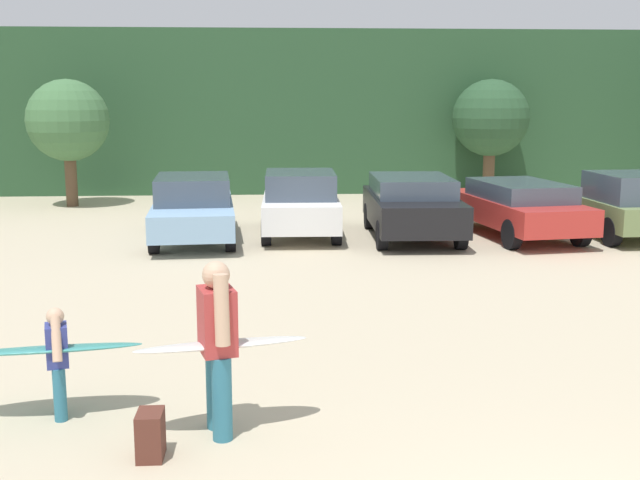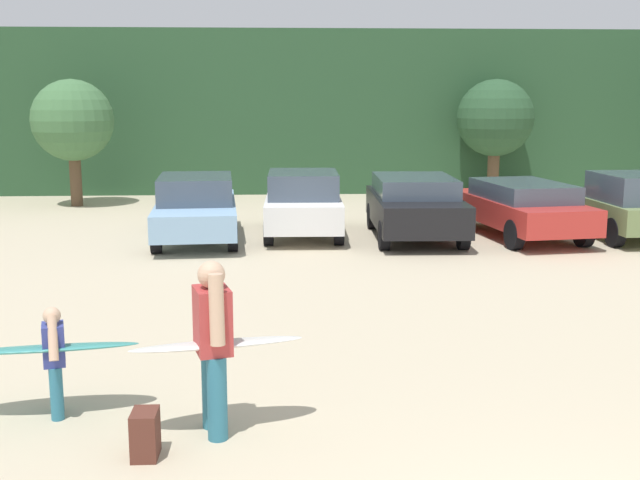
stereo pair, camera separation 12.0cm
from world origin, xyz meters
The scene contains 13 objects.
hillside_ridge centered at (0.00, 28.38, 2.77)m, with size 108.00×12.00×5.54m, color #284C2D.
tree_right centered at (-8.44, 19.89, 2.58)m, with size 2.46×2.46×3.83m.
tree_ridge_back centered at (4.92, 21.46, 2.59)m, with size 2.53×2.53×3.88m.
parked_car_sky_blue centered at (-4.19, 13.91, 0.78)m, with size 2.14×4.83×1.50m.
parked_car_white centered at (-1.67, 14.34, 0.80)m, with size 1.88×4.14×1.55m.
parked_car_black centered at (0.95, 13.82, 0.80)m, with size 2.05×4.34×1.46m.
parked_car_red centered at (3.51, 13.83, 0.74)m, with size 2.46×4.73×1.33m.
parked_car_olive_green centered at (5.99, 13.62, 0.80)m, with size 2.00×4.11×1.57m.
person_adult centered at (-2.92, 3.01, 1.00)m, with size 0.42×0.74×1.76m.
person_child centered at (-4.61, 3.53, 0.67)m, with size 0.29×0.58×1.19m.
surfboard_white centered at (-2.88, 3.08, 0.90)m, with size 1.80×0.84×0.15m.
surfboard_teal centered at (-4.71, 3.60, 0.72)m, with size 1.97×0.78×0.17m.
backpack_dropped centered at (-3.52, 2.51, 0.22)m, with size 0.24×0.34×0.45m.
Camera 2 is at (-2.26, -4.45, 3.33)m, focal length 44.22 mm.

